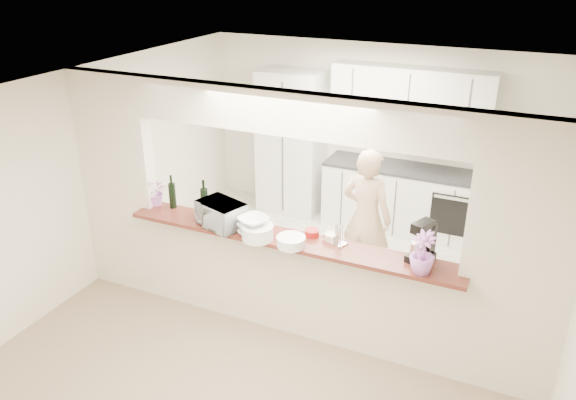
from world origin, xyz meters
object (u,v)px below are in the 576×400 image
Objects in this scene: toaster_oven at (221,214)px; stand_mixer at (423,243)px; refrigerator at (529,194)px; person at (366,218)px.

toaster_oven is 1.96m from stand_mixer.
refrigerator reaches higher than toaster_oven.
stand_mixer is (1.96, 0.16, 0.04)m from toaster_oven.
refrigerator is at bearing -128.81° from person.
stand_mixer is 1.49m from person.
person is at bearing -138.64° from refrigerator.
stand_mixer reaches higher than toaster_oven.
person is (1.11, 1.31, -0.40)m from toaster_oven.
refrigerator is 4.43× the size of stand_mixer.
refrigerator is 3.63× the size of toaster_oven.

